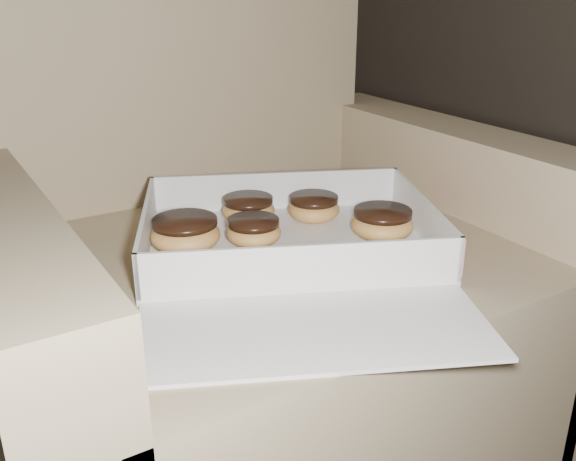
# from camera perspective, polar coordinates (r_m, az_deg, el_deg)

# --- Properties ---
(floor) EXTENTS (4.50, 4.50, 0.00)m
(floor) POSITION_cam_1_polar(r_m,az_deg,el_deg) (1.23, -10.06, -18.44)
(floor) COLOR black
(floor) RESTS_ON ground
(armchair) EXTENTS (0.87, 0.73, 0.91)m
(armchair) POSITION_cam_1_polar(r_m,az_deg,el_deg) (1.08, -2.83, -5.98)
(armchair) COLOR #8C7B59
(armchair) RESTS_ON floor
(bakery_box) EXTENTS (0.58, 0.62, 0.07)m
(bakery_box) POSITION_cam_1_polar(r_m,az_deg,el_deg) (0.92, 0.56, -1.83)
(bakery_box) COLOR white
(bakery_box) RESTS_ON armchair
(donut_a) EXTENTS (0.09, 0.09, 0.05)m
(donut_a) POSITION_cam_1_polar(r_m,az_deg,el_deg) (0.98, 8.38, 0.66)
(donut_a) COLOR #DFA24E
(donut_a) RESTS_ON bakery_box
(donut_b) EXTENTS (0.09, 0.09, 0.04)m
(donut_b) POSITION_cam_1_polar(r_m,az_deg,el_deg) (1.04, -3.53, 1.93)
(donut_b) COLOR #DFA24E
(donut_b) RESTS_ON bakery_box
(donut_c) EXTENTS (0.10, 0.10, 0.05)m
(donut_c) POSITION_cam_1_polar(r_m,az_deg,el_deg) (0.94, -9.10, -0.27)
(donut_c) COLOR #DFA24E
(donut_c) RESTS_ON bakery_box
(donut_d) EXTENTS (0.08, 0.08, 0.04)m
(donut_d) POSITION_cam_1_polar(r_m,az_deg,el_deg) (0.95, -3.06, -0.04)
(donut_d) COLOR #DFA24E
(donut_d) RESTS_ON bakery_box
(donut_e) EXTENTS (0.08, 0.08, 0.04)m
(donut_e) POSITION_cam_1_polar(r_m,az_deg,el_deg) (1.04, 2.31, 2.06)
(donut_e) COLOR #DFA24E
(donut_e) RESTS_ON bakery_box
(crumb_a) EXTENTS (0.01, 0.01, 0.00)m
(crumb_a) POSITION_cam_1_polar(r_m,az_deg,el_deg) (0.86, 3.76, -3.83)
(crumb_a) COLOR black
(crumb_a) RESTS_ON bakery_box
(crumb_b) EXTENTS (0.01, 0.01, 0.00)m
(crumb_b) POSITION_cam_1_polar(r_m,az_deg,el_deg) (0.85, 0.56, -4.35)
(crumb_b) COLOR black
(crumb_b) RESTS_ON bakery_box
(crumb_c) EXTENTS (0.01, 0.01, 0.00)m
(crumb_c) POSITION_cam_1_polar(r_m,az_deg,el_deg) (0.96, 10.32, -1.39)
(crumb_c) COLOR black
(crumb_c) RESTS_ON bakery_box
(crumb_d) EXTENTS (0.01, 0.01, 0.00)m
(crumb_d) POSITION_cam_1_polar(r_m,az_deg,el_deg) (0.89, 7.66, -3.25)
(crumb_d) COLOR black
(crumb_d) RESTS_ON bakery_box
(crumb_e) EXTENTS (0.01, 0.01, 0.00)m
(crumb_e) POSITION_cam_1_polar(r_m,az_deg,el_deg) (0.85, 2.04, -4.28)
(crumb_e) COLOR black
(crumb_e) RESTS_ON bakery_box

